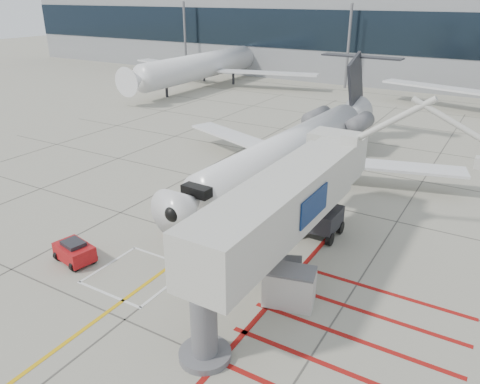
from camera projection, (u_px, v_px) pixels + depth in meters
The scene contains 9 objects.
ground_plane at pixel (180, 277), 23.87m from camera, with size 260.00×260.00×0.00m, color #9E9B88.
regional_jet at pixel (276, 136), 32.80m from camera, with size 24.82×31.29×8.20m, color silver, non-canonical shape.
jet_bridge at pixel (278, 217), 22.05m from camera, with size 8.58×18.11×7.25m, color beige, non-canonical shape.
pushback_tug at pixel (74, 251), 24.96m from camera, with size 2.19×1.37×1.28m, color #AB1014, non-canonical shape.
baggage_cart at pixel (284, 269), 23.50m from camera, with size 1.78×1.12×1.12m, color #55555A, non-canonical shape.
ground_power_unit at pixel (289, 287), 21.47m from camera, with size 2.31×1.34×1.83m, color beige, non-canonical shape.
cone_nose at pixel (167, 232), 27.77m from camera, with size 0.40×0.40×0.55m, color orange.
cone_side at pixel (298, 220), 29.20m from camera, with size 0.41×0.41×0.57m, color #F5420C.
bg_aircraft_b at pixel (211, 48), 71.66m from camera, with size 33.60×37.33×11.20m, color silver, non-canonical shape.
Camera 1 is at (13.01, -15.82, 13.35)m, focal length 35.00 mm.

